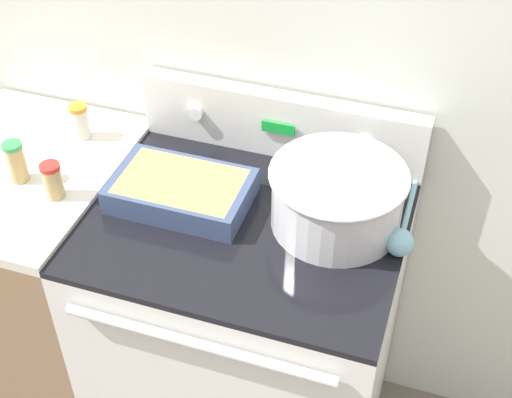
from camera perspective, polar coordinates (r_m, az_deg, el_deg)
name	(u,v)px	position (r m, az deg, el deg)	size (l,w,h in m)	color
kitchen_wall	(291,38)	(1.84, 2.78, 12.77)	(8.00, 0.05, 2.50)	silver
stove_range	(248,339)	(2.09, -0.67, -11.17)	(0.78, 0.66, 0.93)	silver
control_panel	(282,125)	(1.91, 2.06, 5.98)	(0.78, 0.07, 0.18)	silver
side_counter	(51,286)	(2.31, -16.07, -6.68)	(0.51, 0.63, 0.94)	#896B4C
mixing_bowl	(337,195)	(1.69, 6.52, 0.30)	(0.33, 0.33, 0.16)	silver
casserole_dish	(181,190)	(1.79, -6.00, 0.75)	(0.34, 0.22, 0.07)	#38476B
ladle	(401,238)	(1.69, 11.51, -3.05)	(0.07, 0.31, 0.07)	#7AB2C6
spice_jar_red_cap	(53,181)	(1.84, -15.95, 1.43)	(0.05, 0.05, 0.10)	tan
spice_jar_orange_cap	(80,121)	(2.03, -13.89, 6.04)	(0.05, 0.05, 0.10)	beige
spice_jar_green_cap	(16,162)	(1.91, -18.63, 2.85)	(0.05, 0.05, 0.11)	tan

